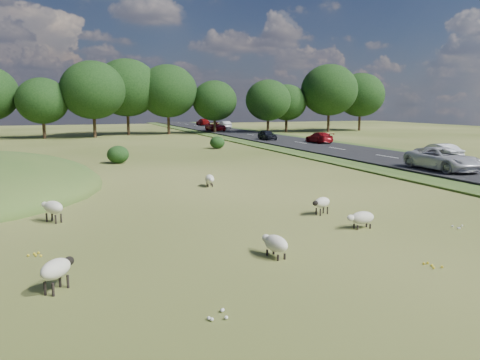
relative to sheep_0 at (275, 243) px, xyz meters
The scene contains 17 objects.
ground 24.65m from the sheep_0, 89.91° to the left, with size 160.00×160.00×0.00m, color #374917.
road 40.02m from the sheep_0, 59.95° to the left, with size 8.00×150.00×0.25m, color black.
treeline 60.40m from the sheep_0, 90.97° to the left, with size 96.28×14.66×11.70m.
shrubs 31.58m from the sheep_0, 93.61° to the left, with size 27.66×12.15×1.43m.
sheep_0 is the anchor object (origin of this frame).
sheep_1 6.14m from the sheep_0, 46.62° to the left, with size 1.09×0.77×0.76m.
sheep_2 12.99m from the sheep_0, 82.32° to the left, with size 0.68×1.23×0.69m.
sheep_3 9.64m from the sheep_0, 132.76° to the left, with size 1.02×1.19×0.87m.
sheep_4 6.30m from the sheep_0, behind, with size 1.00×1.14×0.84m.
sheep_5 4.88m from the sheep_0, 23.31° to the left, with size 1.16×0.52×0.67m.
car_0 88.28m from the sheep_0, 75.61° to the left, with size 2.03×4.99×1.45m, color maroon.
car_2 45.87m from the sheep_0, 66.71° to the left, with size 1.46×3.62×1.23m, color black.
car_3 21.88m from the sheep_0, 33.98° to the left, with size 2.56×5.55×1.54m, color silver.
car_4 27.61m from the sheep_0, 37.36° to the left, with size 1.44×4.13×1.36m, color silver.
car_5 73.99m from the sheep_0, 72.75° to the left, with size 1.46×4.18×1.38m, color silver.
car_6 41.83m from the sheep_0, 58.37° to the left, with size 1.75×4.30×1.25m, color maroon.
car_7 66.70m from the sheep_0, 74.22° to the left, with size 2.45×5.31×1.48m, color maroon.
Camera 1 is at (-5.89, -17.31, 4.66)m, focal length 35.00 mm.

